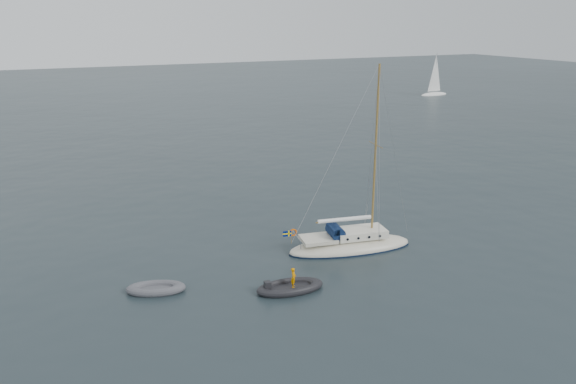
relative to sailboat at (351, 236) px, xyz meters
name	(u,v)px	position (x,y,z in m)	size (l,w,h in m)	color
ground	(326,269)	(-2.78, -1.87, -0.90)	(300.00, 300.00, 0.00)	black
sailboat	(351,236)	(0.00, 0.00, 0.00)	(8.38, 2.51, 11.93)	beige
dinghy	(156,288)	(-12.35, -0.57, -0.71)	(3.13, 1.41, 0.45)	#525258
rib	(290,287)	(-5.85, -3.45, -0.69)	(3.70, 1.68, 1.30)	black
distant_yacht_b	(435,76)	(52.25, 56.13, 2.57)	(6.13, 3.27, 8.13)	white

